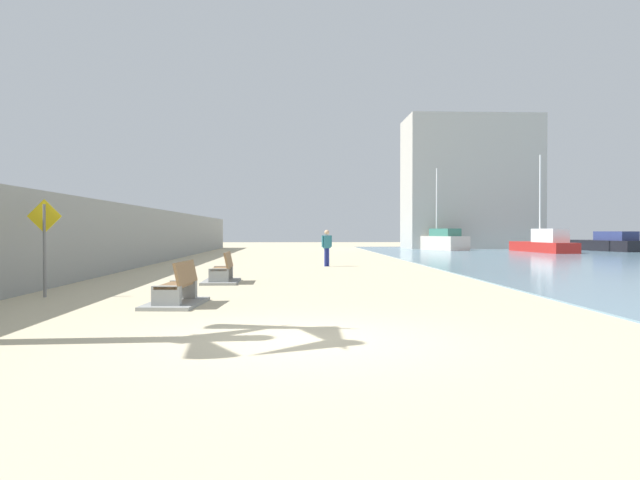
# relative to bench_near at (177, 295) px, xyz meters

# --- Properties ---
(ground_plane) EXTENTS (120.00, 120.00, 0.00)m
(ground_plane) POSITION_rel_bench_near_xyz_m (2.74, 13.69, -0.23)
(ground_plane) COLOR #C6B793
(seawall) EXTENTS (0.80, 64.00, 2.77)m
(seawall) POSITION_rel_bench_near_xyz_m (-4.76, 13.69, 1.15)
(seawall) COLOR gray
(seawall) RESTS_ON ground
(bench_near) EXTENTS (1.25, 2.17, 0.98)m
(bench_near) POSITION_rel_bench_near_xyz_m (0.00, 0.00, 0.00)
(bench_near) COLOR gray
(bench_near) RESTS_ON ground
(bench_far) EXTENTS (1.12, 2.11, 0.98)m
(bench_far) POSITION_rel_bench_near_xyz_m (0.31, 5.77, 0.00)
(bench_far) COLOR gray
(bench_far) RESTS_ON ground
(person_walking) EXTENTS (0.49, 0.30, 1.70)m
(person_walking) POSITION_rel_bench_near_xyz_m (4.12, 14.40, 0.76)
(person_walking) COLOR navy
(person_walking) RESTS_ON ground
(boat_outer) EXTENTS (3.80, 7.63, 1.57)m
(boat_outer) POSITION_rel_bench_near_xyz_m (28.05, 34.16, 0.39)
(boat_outer) COLOR black
(boat_outer) RESTS_ON water_bay
(boat_distant) EXTENTS (4.04, 6.52, 7.03)m
(boat_distant) POSITION_rel_bench_near_xyz_m (15.11, 37.65, 0.54)
(boat_distant) COLOR beige
(boat_distant) RESTS_ON water_bay
(boat_nearest) EXTENTS (2.37, 7.91, 7.48)m
(boat_nearest) POSITION_rel_bench_near_xyz_m (21.62, 31.37, 0.47)
(boat_nearest) COLOR red
(boat_nearest) RESTS_ON water_bay
(pedestrian_sign) EXTENTS (0.85, 0.08, 2.44)m
(pedestrian_sign) POSITION_rel_bench_near_xyz_m (-3.59, 1.76, 1.28)
(pedestrian_sign) COLOR slate
(pedestrian_sign) RESTS_ON ground
(harbor_building) EXTENTS (12.00, 6.00, 12.10)m
(harbor_building) POSITION_rel_bench_near_xyz_m (18.95, 41.69, 5.82)
(harbor_building) COLOR #ADAAA3
(harbor_building) RESTS_ON ground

